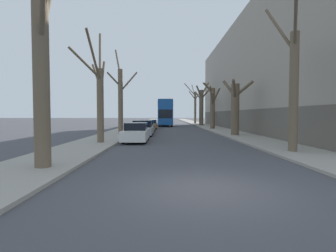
% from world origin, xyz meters
% --- Properties ---
extents(ground_plane, '(300.00, 300.00, 0.00)m').
position_xyz_m(ground_plane, '(0.00, 0.00, 0.00)').
color(ground_plane, '#424247').
extents(sidewalk_left, '(3.27, 120.00, 0.12)m').
position_xyz_m(sidewalk_left, '(-5.88, 50.00, 0.06)').
color(sidewalk_left, gray).
rests_on(sidewalk_left, ground).
extents(sidewalk_right, '(3.27, 120.00, 0.12)m').
position_xyz_m(sidewalk_right, '(5.88, 50.00, 0.06)').
color(sidewalk_right, gray).
rests_on(sidewalk_right, ground).
extents(building_facade_right, '(10.08, 44.73, 13.47)m').
position_xyz_m(building_facade_right, '(12.50, 26.96, 6.72)').
color(building_facade_right, '#9E9384').
rests_on(building_facade_right, ground).
extents(street_tree_left_0, '(1.98, 4.59, 8.02)m').
position_xyz_m(street_tree_left_0, '(-5.32, 2.37, 3.77)').
color(street_tree_left_0, brown).
rests_on(street_tree_left_0, ground).
extents(street_tree_left_1, '(1.91, 4.43, 7.83)m').
position_xyz_m(street_tree_left_1, '(-5.44, 10.69, 3.27)').
color(street_tree_left_1, brown).
rests_on(street_tree_left_1, ground).
extents(street_tree_left_2, '(2.73, 2.67, 8.69)m').
position_xyz_m(street_tree_left_2, '(-5.43, 19.01, 3.60)').
color(street_tree_left_2, brown).
rests_on(street_tree_left_2, ground).
extents(street_tree_right_0, '(2.36, 4.42, 7.70)m').
position_xyz_m(street_tree_right_0, '(5.44, 6.33, 3.48)').
color(street_tree_right_0, brown).
rests_on(street_tree_right_0, ground).
extents(street_tree_right_1, '(2.35, 2.95, 5.22)m').
position_xyz_m(street_tree_right_1, '(5.39, 17.10, 2.66)').
color(street_tree_right_1, brown).
rests_on(street_tree_right_1, ground).
extents(street_tree_right_2, '(2.33, 5.05, 6.62)m').
position_xyz_m(street_tree_right_2, '(5.28, 28.31, 3.24)').
color(street_tree_right_2, brown).
rests_on(street_tree_right_2, ground).
extents(street_tree_right_3, '(2.68, 4.59, 7.73)m').
position_xyz_m(street_tree_right_3, '(5.30, 39.05, 3.62)').
color(street_tree_right_3, brown).
rests_on(street_tree_right_3, ground).
extents(street_tree_right_4, '(3.72, 3.84, 8.66)m').
position_xyz_m(street_tree_right_4, '(5.34, 49.58, 4.06)').
color(street_tree_right_4, brown).
rests_on(street_tree_right_4, ground).
extents(double_decker_bus, '(2.45, 10.38, 4.46)m').
position_xyz_m(double_decker_bus, '(-1.01, 39.18, 2.52)').
color(double_decker_bus, '#19519E').
rests_on(double_decker_bus, ground).
extents(parked_car_0, '(1.70, 4.51, 1.39)m').
position_xyz_m(parked_car_0, '(-3.15, 12.20, 0.66)').
color(parked_car_0, silver).
rests_on(parked_car_0, ground).
extents(parked_car_1, '(1.89, 4.19, 1.43)m').
position_xyz_m(parked_car_1, '(-3.15, 17.58, 0.67)').
color(parked_car_1, '#9EA3AD').
rests_on(parked_car_1, ground).
extents(parked_car_2, '(1.75, 4.46, 1.39)m').
position_xyz_m(parked_car_2, '(-3.15, 23.11, 0.66)').
color(parked_car_2, olive).
rests_on(parked_car_2, ground).
extents(parked_car_3, '(1.89, 4.40, 1.28)m').
position_xyz_m(parked_car_3, '(-3.15, 29.32, 0.61)').
color(parked_car_3, olive).
rests_on(parked_car_3, ground).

